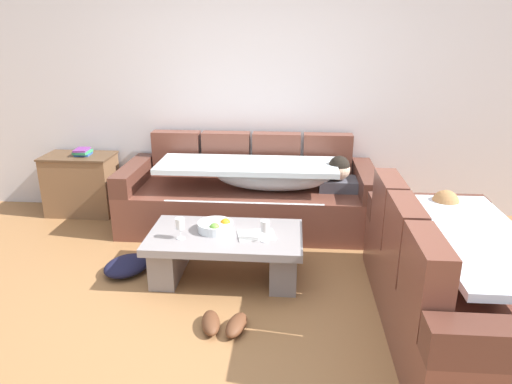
% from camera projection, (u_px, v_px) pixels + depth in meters
% --- Properties ---
extents(ground_plane, '(14.00, 14.00, 0.00)m').
position_uv_depth(ground_plane, '(214.00, 317.00, 3.27)').
color(ground_plane, olive).
extents(back_wall, '(9.00, 0.10, 2.70)m').
position_uv_depth(back_wall, '(244.00, 84.00, 4.85)').
color(back_wall, silver).
rests_on(back_wall, ground_plane).
extents(couch_along_wall, '(2.46, 0.92, 0.88)m').
position_uv_depth(couch_along_wall, '(252.00, 195.00, 4.68)').
color(couch_along_wall, brown).
rests_on(couch_along_wall, ground_plane).
extents(couch_near_window, '(0.92, 1.93, 0.88)m').
position_uv_depth(couch_near_window, '(455.00, 282.00, 3.07)').
color(couch_near_window, brown).
rests_on(couch_near_window, ground_plane).
extents(coffee_table, '(1.20, 0.68, 0.38)m').
position_uv_depth(coffee_table, '(226.00, 250.00, 3.73)').
color(coffee_table, gray).
rests_on(coffee_table, ground_plane).
extents(fruit_bowl, '(0.28, 0.28, 0.10)m').
position_uv_depth(fruit_bowl, '(216.00, 226.00, 3.72)').
color(fruit_bowl, silver).
rests_on(fruit_bowl, coffee_table).
extents(wine_glass_near_left, '(0.07, 0.07, 0.17)m').
position_uv_depth(wine_glass_near_left, '(180.00, 225.00, 3.56)').
color(wine_glass_near_left, silver).
rests_on(wine_glass_near_left, coffee_table).
extents(wine_glass_near_right, '(0.07, 0.07, 0.17)m').
position_uv_depth(wine_glass_near_right, '(265.00, 227.00, 3.51)').
color(wine_glass_near_right, silver).
rests_on(wine_glass_near_right, coffee_table).
extents(open_magazine, '(0.32, 0.26, 0.01)m').
position_uv_depth(open_magazine, '(256.00, 235.00, 3.64)').
color(open_magazine, white).
rests_on(open_magazine, coffee_table).
extents(side_cabinet, '(0.72, 0.44, 0.64)m').
position_uv_depth(side_cabinet, '(82.00, 184.00, 5.04)').
color(side_cabinet, brown).
rests_on(side_cabinet, ground_plane).
extents(book_stack_on_cabinet, '(0.16, 0.20, 0.07)m').
position_uv_depth(book_stack_on_cabinet, '(83.00, 152.00, 4.91)').
color(book_stack_on_cabinet, '#2D569E').
rests_on(book_stack_on_cabinet, side_cabinet).
extents(pair_of_shoes, '(0.34, 0.30, 0.09)m').
position_uv_depth(pair_of_shoes, '(224.00, 324.00, 3.12)').
color(pair_of_shoes, '#59331E').
rests_on(pair_of_shoes, ground_plane).
extents(crumpled_garment, '(0.47, 0.50, 0.12)m').
position_uv_depth(crumpled_garment, '(127.00, 266.00, 3.86)').
color(crumpled_garment, '#191933').
rests_on(crumpled_garment, ground_plane).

